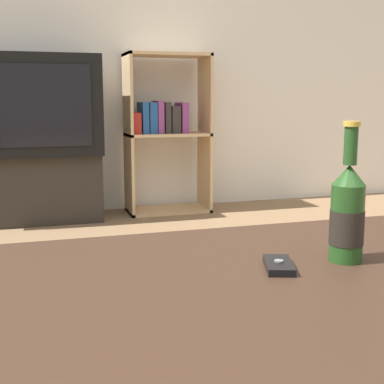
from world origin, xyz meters
The scene contains 7 objects.
back_wall centered at (0.00, 3.02, 1.30)m, with size 8.00×0.05×2.60m.
coffee_table centered at (0.00, 0.00, 0.42)m, with size 1.38×0.82×0.47m.
tv_stand centered at (-0.27, 2.77, 0.22)m, with size 0.83×0.37×0.44m.
television centered at (-0.27, 2.76, 0.75)m, with size 0.84×0.50×0.62m.
bookshelf centered at (0.61, 2.81, 0.59)m, with size 0.57×0.30×1.09m.
beer_bottle centered at (0.28, 0.08, 0.57)m, with size 0.07×0.07×0.27m.
cell_phone centered at (0.13, 0.07, 0.48)m, with size 0.08×0.11×0.02m.
Camera 1 is at (-0.31, -0.80, 0.79)m, focal length 50.00 mm.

